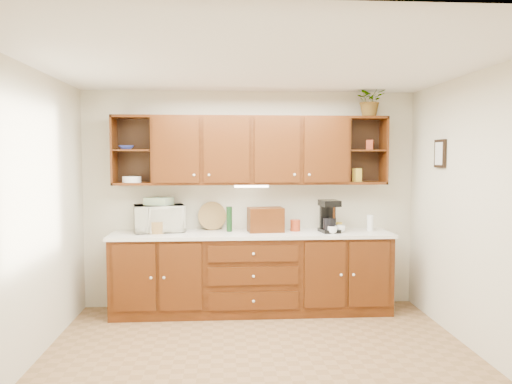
{
  "coord_description": "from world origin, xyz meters",
  "views": [
    {
      "loc": [
        -0.32,
        -4.28,
        1.81
      ],
      "look_at": [
        0.03,
        1.15,
        1.43
      ],
      "focal_mm": 35.0,
      "sensor_mm": 36.0,
      "label": 1
    }
  ],
  "objects": [
    {
      "name": "canister_red",
      "position": [
        0.52,
        1.52,
        1.01
      ],
      "size": [
        0.12,
        0.12,
        0.13
      ],
      "primitive_type": "cylinder",
      "rotation": [
        0.0,
        0.0,
        0.02
      ],
      "color": "#A23517",
      "rests_on": "countertop"
    },
    {
      "name": "left_wall",
      "position": [
        -2.0,
        0.0,
        1.3
      ],
      "size": [
        0.0,
        3.5,
        3.5
      ],
      "primitive_type": "plane",
      "rotation": [
        1.57,
        0.0,
        1.57
      ],
      "color": "beige",
      "rests_on": "floor"
    },
    {
      "name": "canister_white",
      "position": [
        1.4,
        1.47,
        1.03
      ],
      "size": [
        0.1,
        0.1,
        0.19
      ],
      "primitive_type": "cylinder",
      "rotation": [
        0.0,
        0.0,
        -0.41
      ],
      "color": "white",
      "rests_on": "countertop"
    },
    {
      "name": "mug_tree",
      "position": [
        0.95,
        1.36,
        0.99
      ],
      "size": [
        0.24,
        0.26,
        0.3
      ],
      "rotation": [
        0.0,
        0.0,
        0.08
      ],
      "color": "#341705",
      "rests_on": "countertop"
    },
    {
      "name": "floor",
      "position": [
        0.0,
        0.0,
        0.0
      ],
      "size": [
        4.0,
        4.0,
        0.0
      ],
      "primitive_type": "plane",
      "color": "olive",
      "rests_on": "ground"
    },
    {
      "name": "potted_plant",
      "position": [
        1.41,
        1.55,
        2.48
      ],
      "size": [
        0.36,
        0.31,
        0.39
      ],
      "primitive_type": "imported",
      "rotation": [
        0.0,
        0.0,
        0.03
      ],
      "color": "#999999",
      "rests_on": "upper_cabinets"
    },
    {
      "name": "wine_bottle",
      "position": [
        -0.26,
        1.53,
        1.09
      ],
      "size": [
        0.09,
        0.09,
        0.29
      ],
      "primitive_type": "cylinder",
      "rotation": [
        0.0,
        0.0,
        -0.37
      ],
      "color": "black",
      "rests_on": "countertop"
    },
    {
      "name": "canister_yellow",
      "position": [
        1.03,
        1.49,
        0.99
      ],
      "size": [
        0.12,
        0.12,
        0.1
      ],
      "primitive_type": "cylinder",
      "rotation": [
        0.0,
        0.0,
        0.36
      ],
      "color": "yellow",
      "rests_on": "countertop"
    },
    {
      "name": "microwave",
      "position": [
        -1.08,
        1.58,
        1.1
      ],
      "size": [
        0.64,
        0.5,
        0.32
      ],
      "primitive_type": "imported",
      "rotation": [
        0.0,
        0.0,
        0.23
      ],
      "color": "white",
      "rests_on": "countertop"
    },
    {
      "name": "back_wall",
      "position": [
        0.0,
        1.75,
        1.3
      ],
      "size": [
        4.0,
        0.0,
        4.0
      ],
      "primitive_type": "plane",
      "rotation": [
        1.57,
        0.0,
        0.0
      ],
      "color": "beige",
      "rests_on": "floor"
    },
    {
      "name": "right_wall",
      "position": [
        2.0,
        0.0,
        1.3
      ],
      "size": [
        0.0,
        3.5,
        3.5
      ],
      "primitive_type": "plane",
      "rotation": [
        1.57,
        0.0,
        -1.57
      ],
      "color": "beige",
      "rests_on": "floor"
    },
    {
      "name": "woven_tray",
      "position": [
        -0.46,
        1.69,
        0.95
      ],
      "size": [
        0.35,
        0.16,
        0.34
      ],
      "primitive_type": "cylinder",
      "rotation": [
        1.36,
        0.0,
        0.21
      ],
      "color": "olive",
      "rests_on": "countertop"
    },
    {
      "name": "bread_box",
      "position": [
        0.16,
        1.49,
        1.08
      ],
      "size": [
        0.43,
        0.29,
        0.28
      ],
      "primitive_type": "cube",
      "rotation": [
        0.0,
        0.0,
        0.11
      ],
      "color": "#341705",
      "rests_on": "countertop"
    },
    {
      "name": "pantry_box_red",
      "position": [
        1.42,
        1.58,
        1.96
      ],
      "size": [
        0.1,
        0.09,
        0.12
      ],
      "primitive_type": "cube",
      "rotation": [
        0.0,
        0.0,
        -0.39
      ],
      "color": "#A23517",
      "rests_on": "upper_cabinets"
    },
    {
      "name": "undercabinet_light",
      "position": [
        0.0,
        1.53,
        1.47
      ],
      "size": [
        0.4,
        0.05,
        0.02
      ],
      "primitive_type": "cube",
      "color": "white",
      "rests_on": "upper_cabinets"
    },
    {
      "name": "framed_picture",
      "position": [
        1.98,
        0.9,
        1.85
      ],
      "size": [
        0.03,
        0.24,
        0.3
      ],
      "primitive_type": "cube",
      "color": "black",
      "rests_on": "right_wall"
    },
    {
      "name": "bowl_stack",
      "position": [
        -1.44,
        1.55,
        1.92
      ],
      "size": [
        0.22,
        0.22,
        0.04
      ],
      "primitive_type": "imported",
      "rotation": [
        0.0,
        0.0,
        0.27
      ],
      "color": "#283695",
      "rests_on": "upper_cabinets"
    },
    {
      "name": "wicker_basket",
      "position": [
        -1.1,
        1.47,
        1.01
      ],
      "size": [
        0.28,
        0.28,
        0.14
      ],
      "primitive_type": "cylinder",
      "rotation": [
        0.0,
        0.0,
        0.28
      ],
      "color": "olive",
      "rests_on": "countertop"
    },
    {
      "name": "coffee_maker",
      "position": [
        0.9,
        1.42,
        1.12
      ],
      "size": [
        0.23,
        0.28,
        0.37
      ],
      "rotation": [
        0.0,
        0.0,
        0.13
      ],
      "color": "black",
      "rests_on": "countertop"
    },
    {
      "name": "upper_cabinets",
      "position": [
        0.01,
        1.59,
        1.89
      ],
      "size": [
        3.2,
        0.33,
        0.8
      ],
      "color": "#341705",
      "rests_on": "back_wall"
    },
    {
      "name": "ceiling",
      "position": [
        0.0,
        0.0,
        2.6
      ],
      "size": [
        4.0,
        4.0,
        0.0
      ],
      "primitive_type": "plane",
      "rotation": [
        3.14,
        0.0,
        0.0
      ],
      "color": "white",
      "rests_on": "back_wall"
    },
    {
      "name": "towel_stack",
      "position": [
        -1.08,
        1.58,
        1.3
      ],
      "size": [
        0.35,
        0.31,
        0.09
      ],
      "primitive_type": "cube",
      "rotation": [
        0.0,
        0.0,
        -0.42
      ],
      "color": "#D2C562",
      "rests_on": "microwave"
    },
    {
      "name": "pantry_box_yellow",
      "position": [
        1.26,
        1.56,
        1.6
      ],
      "size": [
        0.11,
        0.1,
        0.16
      ],
      "primitive_type": "cube",
      "rotation": [
        0.0,
        0.0,
        0.42
      ],
      "color": "yellow",
      "rests_on": "upper_cabinets"
    },
    {
      "name": "base_cabinets",
      "position": [
        0.0,
        1.45,
        0.45
      ],
      "size": [
        3.2,
        0.6,
        0.9
      ],
      "primitive_type": "cube",
      "color": "#341705",
      "rests_on": "floor"
    },
    {
      "name": "plate_stack",
      "position": [
        -1.38,
        1.55,
        1.56
      ],
      "size": [
        0.23,
        0.23,
        0.07
      ],
      "primitive_type": "cylinder",
      "rotation": [
        0.0,
        0.0,
        0.07
      ],
      "color": "white",
      "rests_on": "upper_cabinets"
    },
    {
      "name": "countertop",
      "position": [
        0.0,
        1.44,
        0.92
      ],
      "size": [
        3.24,
        0.64,
        0.04
      ],
      "primitive_type": "cube",
      "color": "white",
      "rests_on": "base_cabinets"
    }
  ]
}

